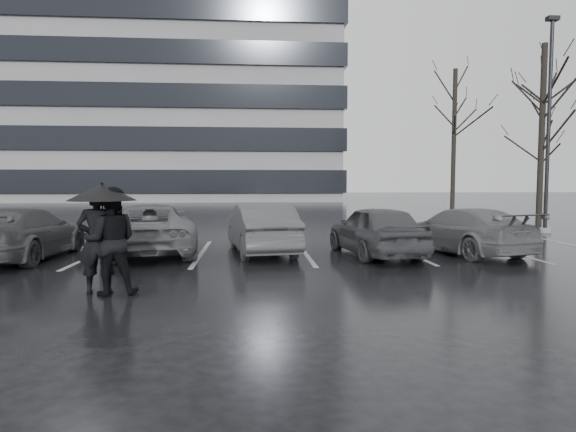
# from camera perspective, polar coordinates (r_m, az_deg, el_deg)

# --- Properties ---
(ground) EXTENTS (160.00, 160.00, 0.00)m
(ground) POSITION_cam_1_polar(r_m,az_deg,el_deg) (10.79, 0.20, -6.21)
(ground) COLOR black
(ground) RESTS_ON ground
(office_building) EXTENTS (61.00, 26.00, 29.00)m
(office_building) POSITION_cam_1_polar(r_m,az_deg,el_deg) (63.52, -24.56, 14.93)
(office_building) COLOR gray
(office_building) RESTS_ON ground
(car_main) EXTENTS (2.07, 4.08, 1.33)m
(car_main) POSITION_cam_1_polar(r_m,az_deg,el_deg) (12.77, 10.31, -1.66)
(car_main) COLOR black
(car_main) RESTS_ON ground
(car_west_a) EXTENTS (2.02, 4.22, 1.34)m
(car_west_a) POSITION_cam_1_polar(r_m,az_deg,el_deg) (13.08, -3.20, -1.46)
(car_west_a) COLOR #2C2D2F
(car_west_a) RESTS_ON ground
(car_west_b) EXTENTS (3.07, 5.12, 1.33)m
(car_west_b) POSITION_cam_1_polar(r_m,az_deg,el_deg) (13.50, -15.99, -1.45)
(car_west_b) COLOR #464649
(car_west_b) RESTS_ON ground
(car_west_c) EXTENTS (1.87, 4.44, 1.28)m
(car_west_c) POSITION_cam_1_polar(r_m,az_deg,el_deg) (13.64, -28.91, -1.85)
(car_west_c) COLOR black
(car_west_c) RESTS_ON ground
(car_east) EXTENTS (2.86, 4.55, 1.23)m
(car_east) POSITION_cam_1_polar(r_m,az_deg,el_deg) (13.80, 19.92, -1.64)
(car_east) COLOR #464649
(car_east) RESTS_ON ground
(pedestrian_left) EXTENTS (0.72, 0.52, 1.83)m
(pedestrian_left) POSITION_cam_1_polar(r_m,az_deg,el_deg) (8.84, -21.65, -2.76)
(pedestrian_left) COLOR black
(pedestrian_left) RESTS_ON ground
(pedestrian_right) EXTENTS (1.00, 0.84, 1.84)m
(pedestrian_right) POSITION_cam_1_polar(r_m,az_deg,el_deg) (8.73, -20.27, -2.77)
(pedestrian_right) COLOR black
(pedestrian_right) RESTS_ON ground
(umbrella) EXTENTS (1.13, 1.13, 1.92)m
(umbrella) POSITION_cam_1_polar(r_m,az_deg,el_deg) (8.67, -21.19, 2.66)
(umbrella) COLOR black
(umbrella) RESTS_ON ground
(lamp_post) EXTENTS (0.44, 0.44, 8.07)m
(lamp_post) POSITION_cam_1_polar(r_m,az_deg,el_deg) (20.87, 28.47, 8.42)
(lamp_post) COLOR gray
(lamp_post) RESTS_ON ground
(stall_stripes) EXTENTS (19.72, 5.00, 0.00)m
(stall_stripes) POSITION_cam_1_polar(r_m,az_deg,el_deg) (13.22, -4.12, -4.32)
(stall_stripes) COLOR #9F9FA1
(stall_stripes) RESTS_ON ground
(tree_east) EXTENTS (0.26, 0.26, 8.00)m
(tree_east) POSITION_cam_1_polar(r_m,az_deg,el_deg) (24.35, 27.85, 8.46)
(tree_east) COLOR black
(tree_east) RESTS_ON ground
(tree_ne) EXTENTS (0.26, 0.26, 7.00)m
(tree_ne) POSITION_cam_1_polar(r_m,az_deg,el_deg) (29.02, 27.80, 6.68)
(tree_ne) COLOR black
(tree_ne) RESTS_ON ground
(tree_north) EXTENTS (0.26, 0.26, 8.50)m
(tree_north) POSITION_cam_1_polar(r_m,az_deg,el_deg) (30.11, 19.05, 8.24)
(tree_north) COLOR black
(tree_north) RESTS_ON ground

